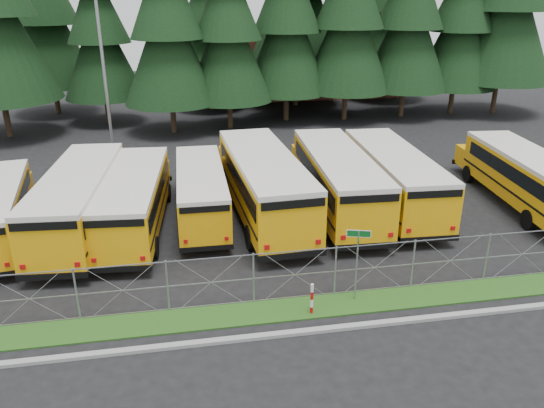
{
  "coord_description": "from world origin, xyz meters",
  "views": [
    {
      "loc": [
        -6.26,
        -17.23,
        10.49
      ],
      "look_at": [
        -2.44,
        4.0,
        1.74
      ],
      "focal_mm": 35.0,
      "sensor_mm": 36.0,
      "label": 1
    }
  ],
  "objects": [
    {
      "name": "bus_6",
      "position": [
        4.29,
        6.97,
        1.5
      ],
      "size": [
        3.27,
        11.57,
        3.0
      ],
      "primitive_type": null,
      "rotation": [
        0.0,
        0.0,
        -0.05
      ],
      "color": "#E99F07",
      "rests_on": "ground"
    },
    {
      "name": "light_standard",
      "position": [
        -10.61,
        17.83,
        5.5
      ],
      "size": [
        0.7,
        0.35,
        10.14
      ],
      "color": "#919399",
      "rests_on": "ground"
    },
    {
      "name": "conifer_11",
      "position": [
        -3.06,
        32.95,
        7.57
      ],
      "size": [
        6.85,
        6.85,
        15.14
      ],
      "primitive_type": null,
      "color": "black",
      "rests_on": "ground"
    },
    {
      "name": "curb",
      "position": [
        0.0,
        -3.1,
        0.06
      ],
      "size": [
        50.0,
        0.25,
        0.12
      ],
      "primitive_type": "cube",
      "color": "gray",
      "rests_on": "ground"
    },
    {
      "name": "chainlink_fence",
      "position": [
        0.0,
        -1.0,
        1.0
      ],
      "size": [
        44.0,
        0.1,
        2.0
      ],
      "primitive_type": null,
      "color": "#919399",
      "rests_on": "ground"
    },
    {
      "name": "bus_3",
      "position": [
        -5.4,
        7.2,
        1.29
      ],
      "size": [
        2.42,
        9.85,
        2.57
      ],
      "primitive_type": null,
      "rotation": [
        0.0,
        0.0,
        -0.01
      ],
      "color": "#E99F07",
      "rests_on": "ground"
    },
    {
      "name": "conifer_7",
      "position": [
        13.35,
        26.84,
        8.23
      ],
      "size": [
        7.45,
        7.45,
        16.47
      ],
      "primitive_type": null,
      "color": "black",
      "rests_on": "ground"
    },
    {
      "name": "conifer_2",
      "position": [
        -12.05,
        28.94,
        7.2
      ],
      "size": [
        6.51,
        6.51,
        14.4
      ],
      "primitive_type": null,
      "color": "black",
      "rests_on": "ground"
    },
    {
      "name": "bus_1",
      "position": [
        -10.87,
        6.47,
        1.5
      ],
      "size": [
        3.57,
        11.6,
        2.99
      ],
      "primitive_type": null,
      "rotation": [
        0.0,
        0.0,
        -0.08
      ],
      "color": "#E99F07",
      "rests_on": "ground"
    },
    {
      "name": "conifer_6",
      "position": [
        8.01,
        26.59,
        8.34
      ],
      "size": [
        7.55,
        7.55,
        16.69
      ],
      "primitive_type": null,
      "color": "black",
      "rests_on": "ground"
    },
    {
      "name": "conifer_8",
      "position": [
        18.32,
        27.25,
        7.9
      ],
      "size": [
        7.14,
        7.14,
        15.79
      ],
      "primitive_type": null,
      "color": "black",
      "rests_on": "ground"
    },
    {
      "name": "conifer_10",
      "position": [
        -17.0,
        33.64,
        8.54
      ],
      "size": [
        7.72,
        7.72,
        17.08
      ],
      "primitive_type": null,
      "color": "black",
      "rests_on": "ground"
    },
    {
      "name": "bus_4",
      "position": [
        -2.41,
        6.85,
        1.62
      ],
      "size": [
        3.55,
        12.46,
        3.23
      ],
      "primitive_type": null,
      "rotation": [
        0.0,
        0.0,
        0.05
      ],
      "color": "#E99F07",
      "rests_on": "ground"
    },
    {
      "name": "conifer_3",
      "position": [
        -6.61,
        24.59,
        7.87
      ],
      "size": [
        7.11,
        7.11,
        15.73
      ],
      "primitive_type": null,
      "color": "black",
      "rests_on": "ground"
    },
    {
      "name": "bus_5",
      "position": [
        1.34,
        6.92,
        1.55
      ],
      "size": [
        3.32,
        11.92,
        3.09
      ],
      "primitive_type": null,
      "rotation": [
        0.0,
        0.0,
        -0.05
      ],
      "color": "#E99F07",
      "rests_on": "ground"
    },
    {
      "name": "brick_building",
      "position": [
        6.0,
        40.0,
        3.0
      ],
      "size": [
        22.0,
        10.0,
        6.0
      ],
      "primitive_type": "cube",
      "color": "brown",
      "rests_on": "ground"
    },
    {
      "name": "grass_verge",
      "position": [
        0.0,
        -1.7,
        0.03
      ],
      "size": [
        50.0,
        1.4,
        0.06
      ],
      "primitive_type": "cube",
      "color": "#214614",
      "rests_on": "ground"
    },
    {
      "name": "ground",
      "position": [
        0.0,
        0.0,
        0.0
      ],
      "size": [
        120.0,
        120.0,
        0.0
      ],
      "primitive_type": "plane",
      "color": "black",
      "rests_on": "ground"
    },
    {
      "name": "conifer_5",
      "position": [
        2.96,
        27.12,
        8.04
      ],
      "size": [
        7.27,
        7.27,
        16.08
      ],
      "primitive_type": null,
      "color": "black",
      "rests_on": "ground"
    },
    {
      "name": "conifer_13",
      "position": [
        15.1,
        34.97,
        9.39
      ],
      "size": [
        8.49,
        8.49,
        18.77
      ],
      "primitive_type": null,
      "color": "black",
      "rests_on": "ground"
    },
    {
      "name": "bus_east",
      "position": [
        11.03,
        5.97,
        1.43
      ],
      "size": [
        3.66,
        11.14,
        2.87
      ],
      "primitive_type": null,
      "rotation": [
        0.0,
        0.0,
        -0.1
      ],
      "color": "#E99F07",
      "rests_on": "ground"
    },
    {
      "name": "striped_bollard",
      "position": [
        -2.14,
        -2.07,
        0.6
      ],
      "size": [
        0.11,
        0.11,
        1.2
      ],
      "primitive_type": "cylinder",
      "color": "#B20C0C",
      "rests_on": "ground"
    },
    {
      "name": "street_sign",
      "position": [
        -0.38,
        -1.48,
        2.03
      ],
      "size": [
        0.81,
        0.53,
        2.81
      ],
      "color": "#919399",
      "rests_on": "ground"
    },
    {
      "name": "bus_2",
      "position": [
        -8.46,
        6.32,
        1.4
      ],
      "size": [
        3.36,
        10.82,
        2.79
      ],
      "primitive_type": null,
      "rotation": [
        0.0,
        0.0,
        -0.08
      ],
      "color": "#E99F07",
      "rests_on": "ground"
    },
    {
      "name": "conifer_4",
      "position": [
        -2.08,
        25.24,
        7.64
      ],
      "size": [
        6.91,
        6.91,
        15.28
      ],
      "primitive_type": null,
      "color": "black",
      "rests_on": "ground"
    }
  ]
}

